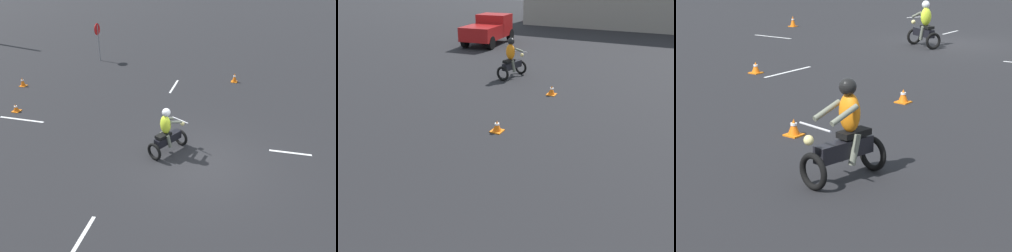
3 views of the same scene
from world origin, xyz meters
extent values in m
plane|color=black|center=(0.00, 0.00, 0.00)|extent=(120.00, 120.00, 0.00)
torus|color=black|center=(0.94, 0.91, 0.30)|extent=(0.37, 0.58, 0.60)
torus|color=black|center=(-0.21, 1.51, 0.30)|extent=(0.37, 0.58, 0.60)
cube|color=black|center=(0.37, 1.21, 0.52)|extent=(1.09, 0.72, 0.28)
cube|color=black|center=(0.17, 1.31, 0.74)|extent=(0.62, 0.49, 0.10)
cylinder|color=silver|center=(0.90, 0.93, 1.00)|extent=(0.36, 0.64, 0.04)
sphere|color=#F2E08C|center=(1.01, 0.87, 0.82)|extent=(0.22, 0.22, 0.16)
ellipsoid|color=#D8F233|center=(0.26, 1.27, 1.10)|extent=(0.43, 0.48, 0.64)
cylinder|color=slate|center=(0.43, 0.95, 1.15)|extent=(0.53, 0.33, 0.27)
cylinder|color=slate|center=(0.62, 1.31, 1.15)|extent=(0.53, 0.33, 0.27)
cylinder|color=slate|center=(0.21, 1.14, 0.52)|extent=(0.27, 0.22, 0.51)
cylinder|color=slate|center=(0.34, 1.38, 0.52)|extent=(0.27, 0.22, 0.51)
sphere|color=white|center=(0.30, 1.25, 1.52)|extent=(0.38, 0.38, 0.28)
cylinder|color=slate|center=(9.66, 8.32, 1.10)|extent=(0.07, 0.07, 2.20)
cylinder|color=red|center=(9.66, 8.34, 1.95)|extent=(0.70, 0.03, 0.70)
cylinder|color=white|center=(9.66, 8.35, 1.95)|extent=(0.60, 0.01, 0.60)
cube|color=orange|center=(4.42, 10.08, 0.01)|extent=(0.32, 0.32, 0.03)
cone|color=orange|center=(4.42, 10.08, 0.25)|extent=(0.24, 0.24, 0.44)
cylinder|color=white|center=(4.42, 10.08, 0.31)|extent=(0.13, 0.13, 0.05)
cube|color=orange|center=(7.98, -0.28, 0.01)|extent=(0.32, 0.32, 0.03)
cone|color=orange|center=(7.98, -0.28, 0.25)|extent=(0.24, 0.24, 0.45)
cylinder|color=white|center=(7.98, -0.28, 0.32)|extent=(0.13, 0.13, 0.05)
cube|color=orange|center=(1.72, 8.38, 0.01)|extent=(0.32, 0.32, 0.03)
cone|color=orange|center=(1.72, 8.38, 0.18)|extent=(0.24, 0.24, 0.31)
cylinder|color=white|center=(1.72, 8.38, 0.23)|extent=(0.13, 0.13, 0.05)
cube|color=silver|center=(6.49, 2.62, 0.00)|extent=(1.88, 0.17, 0.01)
cube|color=silver|center=(1.11, 7.67, 0.00)|extent=(0.15, 2.04, 0.01)
cube|color=silver|center=(-4.00, 2.15, 0.00)|extent=(1.66, 0.18, 0.01)
cube|color=silver|center=(1.44, -2.83, 0.00)|extent=(0.15, 1.39, 0.01)
camera|label=1|loc=(-8.79, -1.38, 6.01)|focal=35.00mm
camera|label=2|loc=(0.41, 1.68, 3.91)|focal=35.00mm
camera|label=3|loc=(-11.62, 21.68, 3.71)|focal=70.00mm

